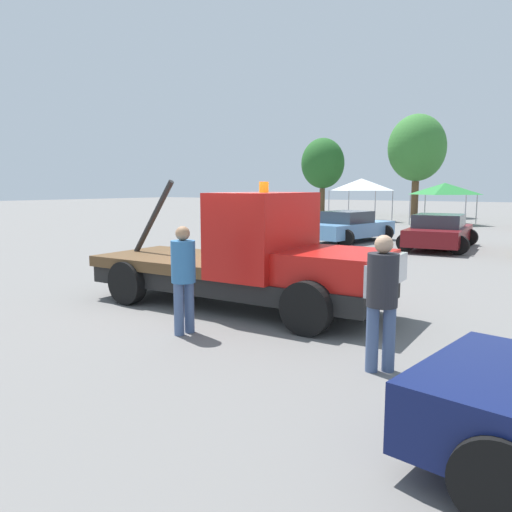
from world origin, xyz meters
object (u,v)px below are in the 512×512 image
Objects in this scene: tow_truck at (251,260)px; person_at_hood at (183,272)px; parked_car_maroon at (439,232)px; canopy_tent_green at (445,189)px; tree_center at (417,148)px; person_near_truck at (382,294)px; parked_car_cream at (264,224)px; canopy_tent_white at (362,185)px; tree_left at (323,164)px; parked_car_skyblue at (349,227)px.

person_at_hood is (0.07, -2.00, 0.05)m from tow_truck.
tow_truck is 11.97m from parked_car_maroon.
canopy_tent_green is 9.33m from tree_center.
person_near_truck reaches higher than parked_car_cream.
person_at_hood is at bearing -90.25° from tow_truck.
person_near_truck is at bearing -66.97° from canopy_tent_white.
tow_truck is at bearing -65.47° from tree_left.
person_at_hood reaches higher than parked_car_cream.
parked_car_skyblue is 13.15m from canopy_tent_green.
tree_center reaches higher than parked_car_skyblue.
tow_truck reaches higher than person_at_hood.
tree_left reaches higher than parked_car_skyblue.
parked_car_skyblue is 3.90m from parked_car_maroon.
parked_car_cream and parked_car_skyblue have the same top height.
tree_left is at bearing 32.13° from parked_car_maroon.
person_near_truck is 0.52× the size of canopy_tent_white.
parked_car_skyblue is 0.60× the size of tree_center.
tree_center reaches higher than canopy_tent_white.
canopy_tent_white is (-0.91, 13.79, 1.89)m from parked_car_cream.
tree_left is (-17.26, 32.46, 3.32)m from person_near_truck.
tree_left is at bearing 137.48° from canopy_tent_white.
tree_center is at bearing 99.48° from tow_truck.
person_at_hood is 27.47m from canopy_tent_green.
parked_car_cream is at bearing -70.88° from tree_left.
tree_left reaches higher than parked_car_maroon.
parked_car_cream is 0.76× the size of tree_left.
parked_car_cream is at bearing -91.50° from tree_center.
tree_center reaches higher than parked_car_maroon.
tree_left reaches higher than tow_truck.
parked_car_cream is 1.46× the size of canopy_tent_green.
canopy_tent_green is (4.75, 13.66, 1.61)m from parked_car_cream.
person_at_hood is at bearing -84.31° from canopy_tent_green.
parked_car_cream is 1.44× the size of canopy_tent_white.
parked_car_skyblue and parked_car_maroon have the same top height.
canopy_tent_white is at bearing -100.97° from tree_center.
parked_car_cream is (-7.40, 11.65, -0.31)m from tow_truck.
tow_truck is 1.83× the size of canopy_tent_green.
person_near_truck is at bearing -167.59° from person_at_hood.
tow_truck is at bearing -141.09° from parked_car_cream.
tow_truck is at bearing -78.30° from tree_center.
canopy_tent_white is at bearing 27.50° from parked_car_maroon.
tree_center reaches higher than canopy_tent_green.
canopy_tent_green reaches higher than parked_car_skyblue.
tow_truck is 34.01m from tree_center.
canopy_tent_green reaches higher than person_at_hood.
canopy_tent_white is 7.91m from tree_left.
person_near_truck is 3.22m from person_at_hood.
canopy_tent_white reaches higher than parked_car_skyblue.
parked_car_cream is at bearing 86.63° from parked_car_maroon.
canopy_tent_white is (-8.80, 13.48, 1.89)m from parked_car_maroon.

